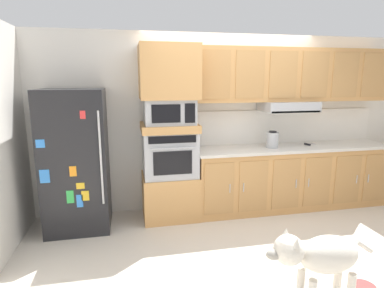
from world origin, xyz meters
name	(u,v)px	position (x,y,z in m)	size (l,w,h in m)	color
ground_plane	(253,235)	(0.00, 0.00, 0.00)	(9.60, 9.60, 0.00)	beige
back_kitchen_wall	(227,122)	(0.00, 1.11, 1.25)	(6.20, 0.12, 2.50)	silver
refrigerator	(76,160)	(-2.10, 0.68, 0.88)	(0.76, 0.73, 1.76)	black
oven_base_cabinet	(170,195)	(-0.91, 0.75, 0.30)	(0.74, 0.62, 0.60)	tan
built_in_oven	(170,153)	(-0.91, 0.75, 0.90)	(0.70, 0.62, 0.60)	#A8AAAF
appliance_mid_shelf	(169,127)	(-0.91, 0.75, 1.25)	(0.74, 0.62, 0.10)	tan
microwave	(169,111)	(-0.91, 0.75, 1.46)	(0.64, 0.54, 0.32)	#A8AAAF
appliance_upper_cabinet	(168,72)	(-0.91, 0.75, 1.96)	(0.74, 0.62, 0.68)	tan
lower_cabinet_run	(291,178)	(0.89, 0.75, 0.44)	(2.87, 0.63, 0.88)	tan
countertop_slab	(293,147)	(0.89, 0.75, 0.90)	(2.91, 0.64, 0.04)	beige
backsplash_panel	(284,126)	(0.89, 1.04, 1.17)	(2.91, 0.02, 0.50)	white
upper_cabinet_with_hood	(293,77)	(0.89, 0.87, 1.90)	(2.87, 0.48, 0.88)	tan
screwdriver	(308,144)	(1.14, 0.76, 0.93)	(0.16, 0.14, 0.03)	black
electric_kettle	(272,140)	(0.54, 0.70, 1.03)	(0.17, 0.17, 0.24)	#A8AAAF
dog	(319,256)	(0.04, -1.26, 0.45)	(0.98, 0.31, 0.69)	beige
dog_food_bowl	(364,288)	(0.57, -1.20, 0.03)	(0.20, 0.20, 0.06)	red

